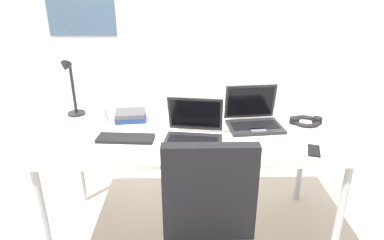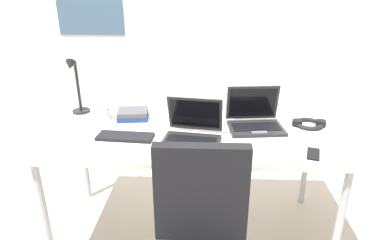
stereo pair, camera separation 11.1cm
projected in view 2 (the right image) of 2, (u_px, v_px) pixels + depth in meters
name	position (u px, v px, depth m)	size (l,w,h in m)	color
ground_plane	(192.00, 228.00, 2.36)	(12.00, 12.00, 0.00)	#B7AD9E
wall_back	(197.00, 19.00, 2.87)	(6.00, 0.13, 2.60)	silver
desk	(192.00, 140.00, 2.10)	(1.80, 0.80, 0.74)	silver
desk_lamp	(76.00, 87.00, 2.28)	(0.12, 0.18, 0.40)	black
laptop_by_keyboard	(192.00, 133.00, 1.94)	(0.36, 0.33, 0.24)	#232326
laptop_near_lamp	(255.00, 120.00, 2.12)	(0.36, 0.30, 0.25)	#232326
external_keyboard	(125.00, 137.00, 1.99)	(0.33, 0.12, 0.02)	black
computer_mouse	(185.00, 114.00, 2.30)	(0.06, 0.10, 0.03)	black
cell_phone	(313.00, 154.00, 1.80)	(0.06, 0.14, 0.01)	black
headphones	(309.00, 124.00, 2.15)	(0.21, 0.18, 0.04)	black
pill_bottle	(254.00, 109.00, 2.34)	(0.04, 0.04, 0.08)	gold
book_stack	(133.00, 114.00, 2.26)	(0.21, 0.17, 0.06)	navy
coffee_mug	(105.00, 113.00, 2.25)	(0.11, 0.08, 0.09)	white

